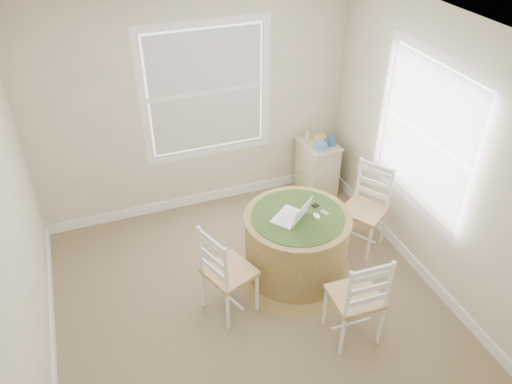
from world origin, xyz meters
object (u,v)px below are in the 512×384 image
round_table (296,243)px  laptop (292,216)px  chair_left (229,271)px  chair_near (355,296)px  chair_right (364,210)px  corner_chest (317,168)px

round_table → laptop: (-0.07, -0.01, 0.37)m
chair_left → laptop: size_ratio=2.21×
round_table → chair_near: bearing=-95.9°
round_table → chair_right: chair_right is taller
chair_left → chair_near: same height
chair_right → laptop: 0.99m
chair_left → laptop: bearing=-94.4°
chair_left → corner_chest: chair_left is taller
chair_left → chair_right: bearing=-97.7°
round_table → chair_left: chair_left is taller
chair_left → chair_right: same height
round_table → chair_left: (-0.76, -0.22, 0.07)m
chair_near → corner_chest: chair_near is taller
chair_left → chair_right: 1.66m
laptop → corner_chest: size_ratio=0.62×
chair_left → laptop: 0.78m
chair_near → laptop: (-0.23, 0.87, 0.30)m
chair_near → laptop: laptop is taller
chair_near → laptop: size_ratio=2.21×
laptop → chair_near: bearing=66.7°
round_table → chair_right: (0.85, 0.16, 0.07)m
chair_left → chair_near: 1.14m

